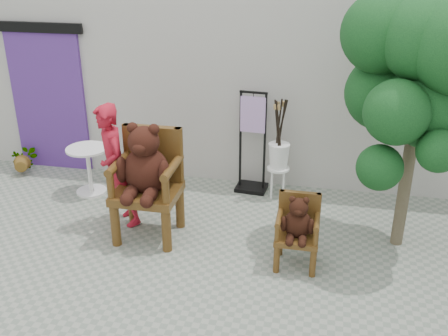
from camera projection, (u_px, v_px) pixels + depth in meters
name	position (u px, v px, depth m)	size (l,w,h in m)	color
ground_plane	(195.00, 279.00, 5.81)	(60.00, 60.00, 0.00)	gray
back_wall	(244.00, 78.00, 7.97)	(9.00, 1.00, 3.00)	#B5B1A9
doorway	(49.00, 98.00, 8.19)	(1.40, 0.11, 2.33)	#512A7F
chair_big	(147.00, 172.00, 6.34)	(0.78, 0.79, 1.50)	#432A0E
chair_small	(298.00, 224.00, 5.87)	(0.48, 0.48, 0.89)	#432A0E
person	(118.00, 166.00, 6.61)	(0.60, 0.39, 1.64)	maroon
cafe_table	(89.00, 165.00, 7.61)	(0.60, 0.60, 0.70)	white
display_stand	(252.00, 154.00, 7.62)	(0.48, 0.39, 1.51)	black
stool_bucket	(279.00, 155.00, 7.40)	(0.32, 0.32, 1.45)	white
tree	(418.00, 76.00, 5.64)	(1.67, 1.55, 2.98)	#443B29
potted_plant	(24.00, 159.00, 8.35)	(0.40, 0.35, 0.45)	black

